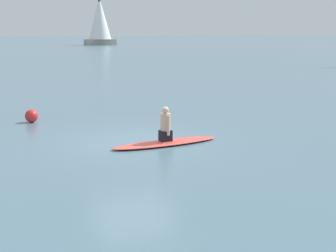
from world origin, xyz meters
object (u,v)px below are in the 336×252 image
Objects in this scene: surfboard at (165,143)px; buoy_marker at (31,116)px; person_paddler at (165,125)px; sailboat_distant at (100,20)px.

surfboard is 5.92m from buoy_marker.
surfboard is 3.32× the size of person_paddler.
buoy_marker is (78.88, -27.87, -4.69)m from sailboat_distant.
person_paddler is 5.92m from buoy_marker.
sailboat_distant is at bearing -109.14° from person_paddler.
surfboard is 0.32× the size of sailboat_distant.
sailboat_distant is 22.58× the size of buoy_marker.
surfboard is at bearing 29.05° from buoy_marker.
sailboat_distant is at bearing 160.54° from buoy_marker.
person_paddler is 2.15× the size of buoy_marker.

